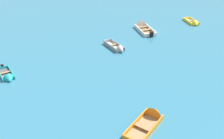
# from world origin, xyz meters

# --- Properties ---
(rowboat_yellow_back_row_right) EXTENTS (1.65, 3.30, 1.04)m
(rowboat_yellow_back_row_right) POSITION_xyz_m (11.76, 34.87, 0.16)
(rowboat_yellow_back_row_right) COLOR beige
(rowboat_yellow_back_row_right) RESTS_ON ground_plane
(rowboat_white_near_right) EXTENTS (2.53, 4.75, 1.49)m
(rowboat_white_near_right) POSITION_xyz_m (4.36, 33.51, 0.21)
(rowboat_white_near_right) COLOR #99754C
(rowboat_white_near_right) RESTS_ON ground_plane
(rowboat_turquoise_outer_right) EXTENTS (2.33, 3.02, 0.94)m
(rowboat_turquoise_outer_right) POSITION_xyz_m (-9.31, 21.03, 0.13)
(rowboat_turquoise_outer_right) COLOR #4C4C51
(rowboat_turquoise_outer_right) RESTS_ON ground_plane
(rowboat_grey_back_row_center) EXTENTS (2.48, 3.45, 0.95)m
(rowboat_grey_back_row_center) POSITION_xyz_m (0.79, 26.76, 0.18)
(rowboat_grey_back_row_center) COLOR beige
(rowboat_grey_back_row_center) RESTS_ON ground_plane
(rowboat_orange_midfield_right) EXTENTS (3.25, 3.76, 1.22)m
(rowboat_orange_midfield_right) POSITION_xyz_m (2.47, 14.95, 0.18)
(rowboat_orange_midfield_right) COLOR #99754C
(rowboat_orange_midfield_right) RESTS_ON ground_plane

